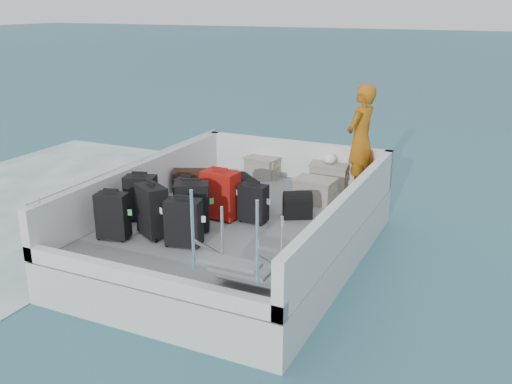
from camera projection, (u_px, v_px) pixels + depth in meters
ground at (238, 256)px, 8.93m from camera, size 160.00×160.00×0.00m
wake_foam at (14, 210)px, 10.87m from camera, size 10.00×10.00×0.00m
ferry_hull at (238, 238)px, 8.84m from camera, size 3.60×5.00×0.60m
deck at (237, 219)px, 8.74m from camera, size 3.30×4.70×0.02m
deck_fittings at (248, 206)px, 8.20m from camera, size 3.60×5.00×0.90m
suitcase_0 at (113, 216)px, 7.89m from camera, size 0.48×0.34×0.67m
suitcase_1 at (141, 198)px, 8.59m from camera, size 0.52×0.39×0.70m
suitcase_2 at (187, 196)px, 8.96m from camera, size 0.37×0.22×0.53m
suitcase_3 at (152, 211)px, 7.99m from camera, size 0.57×0.49×0.75m
suitcase_4 at (192, 207)px, 8.17m from camera, size 0.57×0.48×0.72m
suitcase_5 at (220, 195)px, 8.64m from camera, size 0.56×0.36×0.74m
suitcase_6 at (184, 223)px, 7.68m from camera, size 0.52×0.38×0.65m
suitcase_7 at (253, 204)px, 8.51m from camera, size 0.42×0.25×0.59m
suitcase_8 at (244, 202)px, 9.06m from camera, size 0.80×0.66×0.27m
duffel_0 at (191, 182)px, 9.97m from camera, size 0.65×0.50×0.32m
duffel_1 at (247, 190)px, 9.56m from camera, size 0.58×0.56×0.32m
duffel_2 at (297, 207)px, 8.76m from camera, size 0.52×0.47×0.32m
crate_0 at (263, 169)px, 10.80m from camera, size 0.54×0.39×0.31m
crate_1 at (262, 168)px, 10.80m from camera, size 0.64×0.49×0.35m
crate_2 at (329, 175)px, 10.26m from camera, size 0.69×0.53×0.38m
crate_3 at (315, 191)px, 9.42m from camera, size 0.65×0.47×0.37m
yellow_bag at (337, 181)px, 10.23m from camera, size 0.28×0.26×0.22m
white_bag at (330, 160)px, 10.18m from camera, size 0.24×0.24×0.18m
passenger at (361, 139)px, 9.72m from camera, size 0.60×0.78×1.87m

